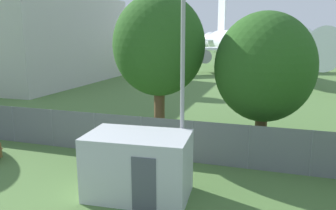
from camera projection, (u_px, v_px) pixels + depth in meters
hangar_building at (17, 38)px, 41.96m from camera, size 20.70×21.52×12.63m
perimeter_fence at (95, 132)px, 16.64m from camera, size 56.07×0.07×2.01m
airplane at (247, 44)px, 50.46m from camera, size 28.78×36.67×13.56m
portable_cabin at (138, 165)px, 11.95m from camera, size 3.86×2.49×2.36m
tree_behind_benches at (159, 46)px, 16.88m from camera, size 4.76×4.76×7.94m
tree_far_right at (264, 68)px, 15.98m from camera, size 4.88×4.88×6.99m
light_mast at (183, 44)px, 11.86m from camera, size 0.44×0.44×9.24m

